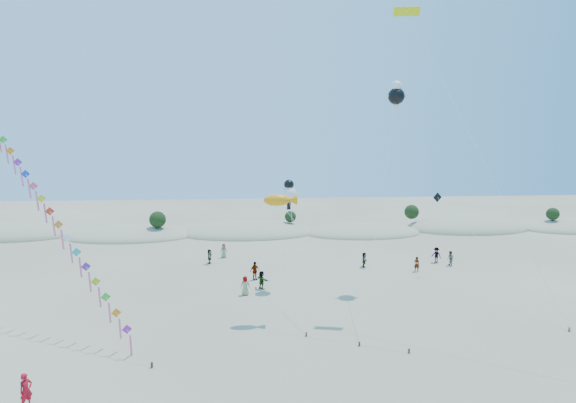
# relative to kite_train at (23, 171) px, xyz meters

# --- Properties ---
(dune_ridge) EXTENTS (145.30, 11.49, 5.57)m
(dune_ridge) POSITION_rel_kite_train_xyz_m (17.76, 28.58, -11.14)
(dune_ridge) COLOR tan
(dune_ridge) RESTS_ON ground
(kite_train) EXTENTS (20.94, 18.12, 21.71)m
(kite_train) POSITION_rel_kite_train_xyz_m (0.00, 0.00, 0.00)
(kite_train) COLOR #3F2D1E
(kite_train) RESTS_ON ground
(fish_kite) EXTENTS (9.15, 7.38, 9.54)m
(fish_kite) POSITION_rel_kite_train_xyz_m (19.29, -2.14, -2.18)
(fish_kite) COLOR #3F2D1E
(fish_kite) RESTS_ON ground
(cartoon_kite_low) EXTENTS (1.33, 11.66, 9.92)m
(cartoon_kite_low) POSITION_rel_kite_train_xyz_m (20.49, 5.01, -2.44)
(cartoon_kite_low) COLOR #3F2D1E
(cartoon_kite_low) RESTS_ON ground
(cartoon_kite_high) EXTENTS (7.01, 13.69, 18.64)m
(cartoon_kite_high) POSITION_rel_kite_train_xyz_m (30.08, 5.15, 6.15)
(cartoon_kite_high) COLOR #3F2D1E
(cartoon_kite_high) RESTS_ON ground
(parafoil_kite) EXTENTS (8.16, 14.87, 23.67)m
(parafoil_kite) POSITION_rel_kite_train_xyz_m (29.41, -0.22, 11.30)
(parafoil_kite) COLOR #3F2D1E
(parafoil_kite) RESTS_ON ground
(dark_kite) EXTENTS (4.63, 15.13, 8.19)m
(dark_kite) POSITION_rel_kite_train_xyz_m (36.75, 4.01, -5.77)
(dark_kite) COLOR #3F2D1E
(dark_kite) RESTS_ON ground
(flyer_foreground) EXTENTS (0.75, 0.80, 1.84)m
(flyer_foreground) POSITION_rel_kite_train_xyz_m (5.29, -13.33, -10.33)
(flyer_foreground) COLOR #B00E1E
(flyer_foreground) RESTS_ON ground
(beachgoers) EXTENTS (26.13, 13.34, 1.79)m
(beachgoers) POSITION_rel_kite_train_xyz_m (23.68, 9.43, -10.43)
(beachgoers) COLOR slate
(beachgoers) RESTS_ON ground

